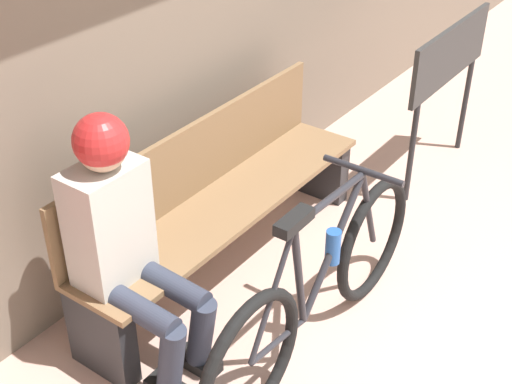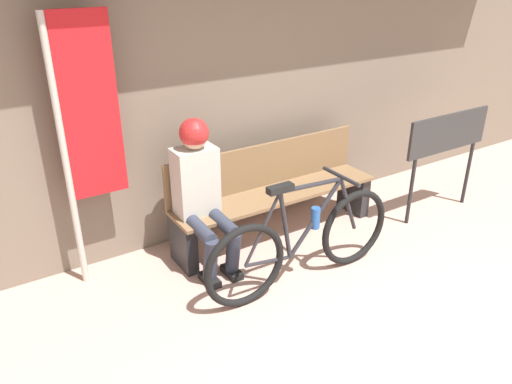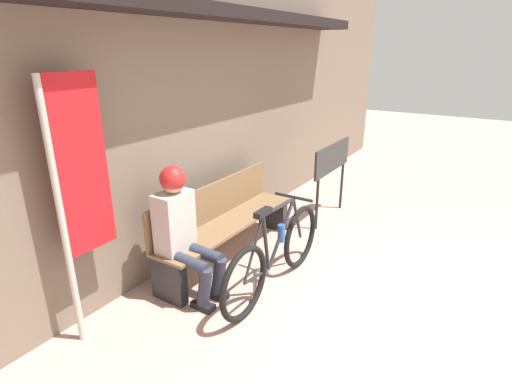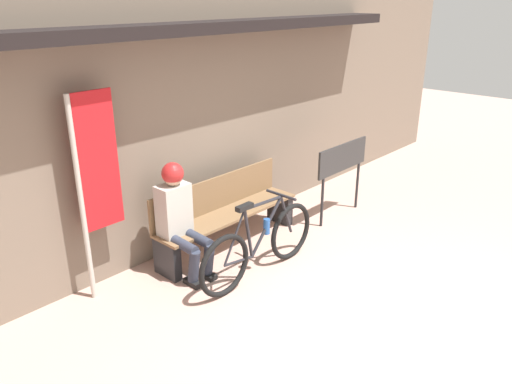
# 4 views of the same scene
# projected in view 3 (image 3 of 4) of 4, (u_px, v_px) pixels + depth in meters

# --- Properties ---
(ground_plane) EXTENTS (24.00, 24.00, 0.00)m
(ground_plane) POSITION_uv_depth(u_px,v_px,m) (480.00, 356.00, 2.99)
(ground_plane) COLOR tan
(storefront_wall) EXTENTS (12.00, 0.56, 3.20)m
(storefront_wall) POSITION_uv_depth(u_px,v_px,m) (175.00, 103.00, 3.90)
(storefront_wall) COLOR #756656
(storefront_wall) RESTS_ON ground_plane
(park_bench_near) EXTENTS (1.96, 0.42, 0.83)m
(park_bench_near) POSITION_uv_depth(u_px,v_px,m) (225.00, 223.00, 4.29)
(park_bench_near) COLOR brown
(park_bench_near) RESTS_ON ground_plane
(bicycle) EXTENTS (1.70, 0.40, 0.89)m
(bicycle) POSITION_uv_depth(u_px,v_px,m) (276.00, 255.00, 3.72)
(bicycle) COLOR black
(bicycle) RESTS_ON ground_plane
(person_seated) EXTENTS (0.34, 0.60, 1.24)m
(person_seated) POSITION_uv_depth(u_px,v_px,m) (182.00, 225.00, 3.52)
(person_seated) COLOR #2D3342
(person_seated) RESTS_ON ground_plane
(banner_pole) EXTENTS (0.45, 0.05, 2.03)m
(banner_pole) POSITION_uv_depth(u_px,v_px,m) (76.00, 184.00, 2.87)
(banner_pole) COLOR #B7B2A8
(banner_pole) RESTS_ON ground_plane
(signboard) EXTENTS (1.05, 0.04, 1.02)m
(signboard) POSITION_uv_depth(u_px,v_px,m) (332.00, 163.00, 5.17)
(signboard) COLOR #232326
(signboard) RESTS_ON ground_plane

